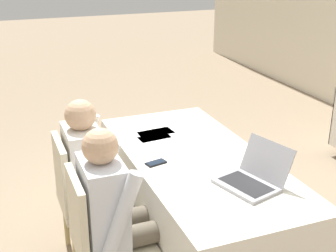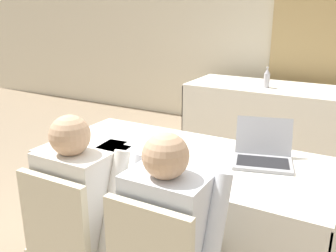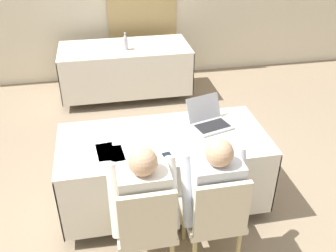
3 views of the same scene
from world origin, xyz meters
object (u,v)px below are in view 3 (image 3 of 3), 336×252
(cell_phone, at_px, (169,157))
(chair_near_right, at_px, (215,216))
(chair_near_left, at_px, (146,225))
(person_white_shirt, at_px, (213,191))
(laptop, at_px, (210,121))
(water_bottle, at_px, (125,42))
(person_checkered_shirt, at_px, (143,200))

(cell_phone, relative_size, chair_near_right, 0.16)
(chair_near_left, height_order, person_white_shirt, person_white_shirt)
(chair_near_left, relative_size, chair_near_right, 1.00)
(laptop, xyz_separation_m, water_bottle, (-0.57, 2.17, 0.06))
(chair_near_left, bearing_deg, cell_phone, -119.96)
(water_bottle, relative_size, chair_near_right, 0.27)
(laptop, xyz_separation_m, chair_near_right, (-0.19, -0.86, -0.31))
(water_bottle, bearing_deg, chair_near_left, -92.89)
(chair_near_right, xyz_separation_m, person_checkered_shirt, (-0.53, 0.10, 0.16))
(laptop, height_order, chair_near_left, laptop)
(laptop, relative_size, chair_near_right, 0.46)
(water_bottle, xyz_separation_m, chair_near_left, (-0.15, -3.03, -0.37))
(laptop, bearing_deg, person_checkered_shirt, -149.22)
(person_checkered_shirt, xyz_separation_m, person_white_shirt, (0.53, 0.00, 0.00))
(laptop, distance_m, person_white_shirt, 0.80)
(cell_phone, bearing_deg, chair_near_right, -71.10)
(laptop, xyz_separation_m, person_checkered_shirt, (-0.72, -0.76, -0.15))
(chair_near_left, xyz_separation_m, person_white_shirt, (0.53, 0.10, 0.16))
(chair_near_left, bearing_deg, person_checkered_shirt, -90.00)
(laptop, distance_m, chair_near_right, 0.94)
(person_checkered_shirt, height_order, person_white_shirt, same)
(laptop, xyz_separation_m, chair_near_left, (-0.72, -0.86, -0.31))
(chair_near_left, height_order, person_checkered_shirt, person_checkered_shirt)
(cell_phone, bearing_deg, person_white_shirt, -63.92)
(laptop, relative_size, person_checkered_shirt, 0.36)
(laptop, height_order, person_white_shirt, person_white_shirt)
(water_bottle, distance_m, chair_near_left, 3.06)
(cell_phone, bearing_deg, laptop, 29.33)
(water_bottle, height_order, chair_near_right, water_bottle)
(person_white_shirt, bearing_deg, chair_near_right, 90.00)
(cell_phone, distance_m, person_white_shirt, 0.45)
(water_bottle, distance_m, person_checkered_shirt, 2.94)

